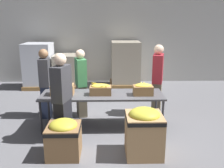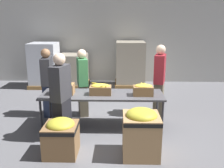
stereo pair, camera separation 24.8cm
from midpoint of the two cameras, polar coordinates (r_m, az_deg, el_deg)
The scene contains 15 objects.
ground_plane at distance 5.79m, azimuth -0.93°, elevation -9.61°, with size 30.00×30.00×0.00m, color slate.
wall_back at distance 9.56m, azimuth 0.08°, elevation 12.40°, with size 16.00×0.08×4.00m.
sorting_table at distance 5.53m, azimuth -0.96°, elevation -2.75°, with size 2.69×0.85×0.77m.
banana_box_0 at distance 5.56m, azimuth -9.91°, elevation -0.84°, with size 0.49×0.33×0.30m.
banana_box_1 at distance 5.45m, azimuth -1.33°, elevation -1.15°, with size 0.47×0.29×0.25m.
banana_box_2 at distance 5.44m, azimuth 8.42°, elevation -1.25°, with size 0.42×0.31×0.27m.
volunteer_0 at distance 6.33m, azimuth 11.86°, elevation 0.68°, with size 0.36×0.52×1.78m.
volunteer_1 at distance 5.01m, azimuth -10.13°, elevation -3.11°, with size 0.35×0.52×1.76m.
volunteer_2 at distance 6.34m, azimuth -13.45°, elevation 0.20°, with size 0.27×0.47×1.69m.
volunteer_3 at distance 6.21m, azimuth -5.60°, elevation 0.16°, with size 0.34×0.49×1.67m.
donation_bin_0 at distance 4.61m, azimuth -10.03°, elevation -11.57°, with size 0.58×0.58×0.68m.
donation_bin_1 at distance 4.51m, azimuth 8.24°, elevation -10.62°, with size 0.64×0.64×0.88m.
pallet_stack_0 at distance 9.10m, azimuth -8.02°, elevation 3.04°, with size 1.05×1.05×1.16m.
pallet_stack_1 at distance 9.05m, azimuth 4.96°, elevation 4.50°, with size 1.09×1.09×1.60m.
pallet_stack_2 at distance 9.20m, azimuth -14.45°, elevation 4.15°, with size 1.02×1.02×1.57m.
Camera 2 is at (0.35, -5.27, 2.39)m, focal length 40.00 mm.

